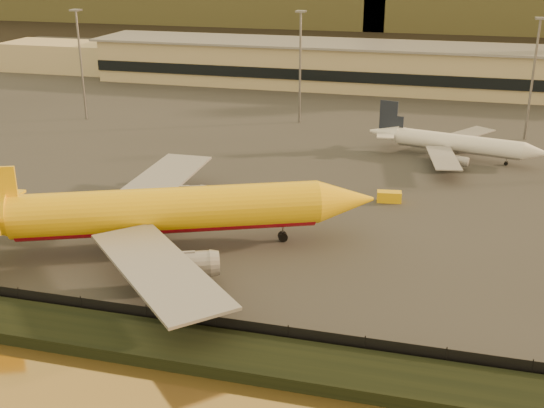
{
  "coord_description": "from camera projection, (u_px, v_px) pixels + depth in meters",
  "views": [
    {
      "loc": [
        24.21,
        -72.63,
        39.52
      ],
      "look_at": [
        1.56,
        12.0,
        5.93
      ],
      "focal_mm": 45.0,
      "sensor_mm": 36.0,
      "label": 1
    }
  ],
  "objects": [
    {
      "name": "embankment",
      "position": [
        184.0,
        348.0,
        69.92
      ],
      "size": [
        320.0,
        7.0,
        1.4
      ],
      "primitive_type": "cube",
      "color": "black",
      "rests_on": "ground"
    },
    {
      "name": "white_narrowbody_jet",
      "position": [
        455.0,
        143.0,
        132.21
      ],
      "size": [
        34.71,
        33.33,
        10.03
      ],
      "rotation": [
        0.0,
        0.0,
        -0.21
      ],
      "color": "white",
      "rests_on": "tarmac"
    },
    {
      "name": "gse_vehicle_white",
      "position": [
        157.0,
        178.0,
        119.43
      ],
      "size": [
        3.92,
        2.81,
        1.61
      ],
      "primitive_type": "cube",
      "rotation": [
        0.0,
        0.0,
        0.37
      ],
      "color": "white",
      "rests_on": "tarmac"
    },
    {
      "name": "dhl_cargo_jet",
      "position": [
        160.0,
        212.0,
        92.13
      ],
      "size": [
        57.13,
        54.08,
        17.87
      ],
      "rotation": [
        0.0,
        0.0,
        0.4
      ],
      "color": "yellow",
      "rests_on": "tarmac"
    },
    {
      "name": "perimeter_fence",
      "position": [
        198.0,
        323.0,
        73.31
      ],
      "size": [
        300.0,
        0.05,
        2.2
      ],
      "primitive_type": "cube",
      "color": "black",
      "rests_on": "tarmac"
    },
    {
      "name": "terminal_building",
      "position": [
        319.0,
        64.0,
        200.02
      ],
      "size": [
        202.0,
        25.0,
        12.6
      ],
      "color": "#C9B38B",
      "rests_on": "tarmac"
    },
    {
      "name": "gse_vehicle_yellow",
      "position": [
        389.0,
        197.0,
        110.51
      ],
      "size": [
        4.1,
        2.27,
        1.76
      ],
      "primitive_type": "cube",
      "rotation": [
        0.0,
        0.0,
        0.14
      ],
      "color": "yellow",
      "rests_on": "tarmac"
    },
    {
      "name": "tarmac",
      "position": [
        351.0,
        111.0,
        171.16
      ],
      "size": [
        320.0,
        220.0,
        0.2
      ],
      "primitive_type": "cube",
      "color": "#2D2D2D",
      "rests_on": "ground"
    },
    {
      "name": "apron_light_masts",
      "position": [
        410.0,
        64.0,
        143.91
      ],
      "size": [
        152.2,
        12.2,
        25.4
      ],
      "color": "slate",
      "rests_on": "tarmac"
    },
    {
      "name": "ground",
      "position": [
        235.0,
        280.0,
        85.5
      ],
      "size": [
        900.0,
        900.0,
        0.0
      ],
      "primitive_type": "plane",
      "color": "black",
      "rests_on": "ground"
    }
  ]
}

